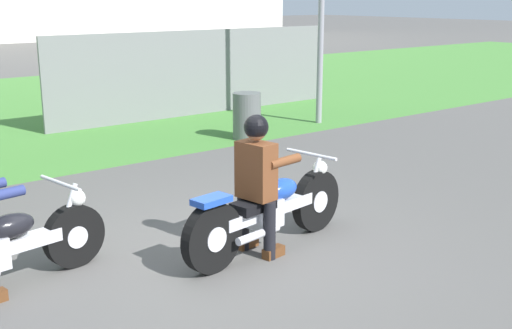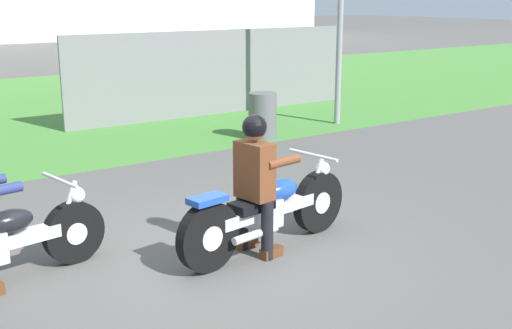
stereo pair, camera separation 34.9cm
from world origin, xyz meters
The scene contains 5 objects.
ground centered at (0.00, 0.00, 0.00)m, with size 120.00×120.00×0.00m, color #565451.
motorcycle_lead centered at (0.60, -0.10, 0.40)m, with size 2.21×0.68×0.89m.
rider_lead centered at (0.43, -0.12, 0.83)m, with size 0.59×0.51×1.42m.
trash_can centered at (3.65, 4.19, 0.42)m, with size 0.51×0.51×0.83m, color #595E5B.
fence_segment centered at (4.43, 6.84, 0.90)m, with size 7.00×0.06×1.80m, color slate.
Camera 2 is at (-3.08, -5.07, 2.51)m, focal length 45.47 mm.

